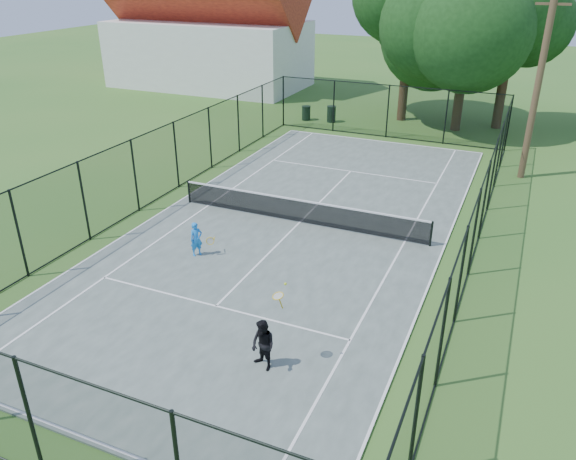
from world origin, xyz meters
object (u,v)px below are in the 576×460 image
at_px(trash_bin_right, 331,114).
at_px(player_blue, 196,239).
at_px(utility_pole, 538,86).
at_px(trash_bin_left, 306,113).
at_px(tennis_net, 300,210).
at_px(player_black, 263,345).

relative_size(trash_bin_right, player_blue, 0.85).
bearing_deg(utility_pole, trash_bin_left, 156.48).
relative_size(utility_pole, player_blue, 6.95).
bearing_deg(trash_bin_left, utility_pole, -23.52).
xyz_separation_m(tennis_net, player_blue, (-2.20, -3.87, 0.08)).
relative_size(trash_bin_left, trash_bin_right, 0.89).
distance_m(trash_bin_left, player_black, 24.48).
bearing_deg(trash_bin_left, trash_bin_right, 6.17).
xyz_separation_m(trash_bin_right, player_black, (6.53, -23.25, 0.23)).
height_order(trash_bin_left, player_black, player_black).
bearing_deg(trash_bin_right, utility_pole, -27.12).
bearing_deg(tennis_net, trash_bin_right, 105.17).
bearing_deg(tennis_net, trash_bin_left, 111.08).
xyz_separation_m(trash_bin_left, player_blue, (3.49, -18.63, 0.20)).
height_order(player_blue, player_black, player_black).
relative_size(utility_pole, player_black, 3.59).
xyz_separation_m(utility_pole, player_black, (-5.07, -17.32, -3.49)).
xyz_separation_m(tennis_net, trash_bin_right, (-4.05, 14.94, -0.07)).
distance_m(trash_bin_left, player_blue, 18.96).
xyz_separation_m(trash_bin_right, utility_pole, (11.60, -5.94, 3.72)).
height_order(utility_pole, player_blue, utility_pole).
distance_m(trash_bin_left, trash_bin_right, 1.65).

